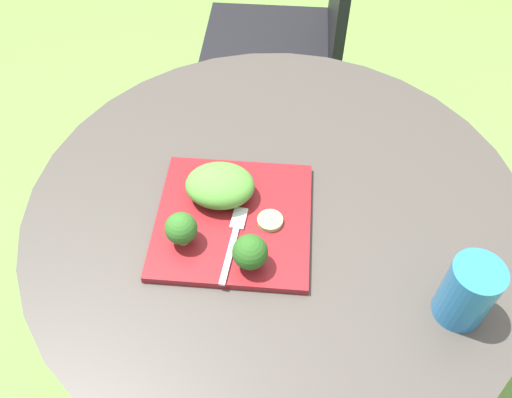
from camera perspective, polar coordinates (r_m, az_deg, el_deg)
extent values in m
plane|color=#669342|center=(1.58, 1.49, -17.16)|extent=(12.00, 12.00, 0.00)
cylinder|color=#423D38|center=(0.95, 2.36, -0.95)|extent=(0.90, 0.90, 0.02)
cylinder|color=#423D38|center=(1.24, 1.84, -10.74)|extent=(0.06, 0.06, 0.67)
cylinder|color=#423D38|center=(1.56, 1.50, -16.89)|extent=(0.44, 0.44, 0.04)
cube|color=black|center=(1.80, 1.61, 16.17)|extent=(0.44, 0.44, 0.03)
cylinder|color=black|center=(2.09, -3.28, 14.30)|extent=(0.02, 0.02, 0.43)
cylinder|color=black|center=(1.82, -4.62, 7.50)|extent=(0.02, 0.02, 0.43)
cylinder|color=black|center=(2.08, 6.90, 13.74)|extent=(0.02, 0.02, 0.43)
cylinder|color=black|center=(1.80, 6.85, 6.84)|extent=(0.02, 0.02, 0.43)
cube|color=maroon|center=(0.92, -2.45, -2.24)|extent=(0.26, 0.26, 0.01)
cylinder|color=#236BA8|center=(0.84, 21.85, -9.26)|extent=(0.08, 0.08, 0.12)
cylinder|color=#1E5B8F|center=(0.85, 21.51, -9.85)|extent=(0.07, 0.07, 0.08)
cube|color=silver|center=(0.86, -2.89, -6.11)|extent=(0.02, 0.11, 0.00)
cube|color=silver|center=(0.91, -1.84, -2.09)|extent=(0.03, 0.05, 0.00)
ellipsoid|color=#519338|center=(0.92, -3.91, 1.36)|extent=(0.12, 0.10, 0.06)
cylinder|color=#99B770|center=(0.88, -7.86, -4.26)|extent=(0.02, 0.02, 0.01)
sphere|color=#2D6623|center=(0.86, -8.07, -3.15)|extent=(0.05, 0.05, 0.05)
cylinder|color=#99B770|center=(0.85, -0.62, -6.85)|extent=(0.02, 0.02, 0.01)
sphere|color=#285B1E|center=(0.83, -0.64, -5.73)|extent=(0.06, 0.06, 0.06)
cylinder|color=#8EB766|center=(0.90, 1.54, -2.34)|extent=(0.04, 0.04, 0.01)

